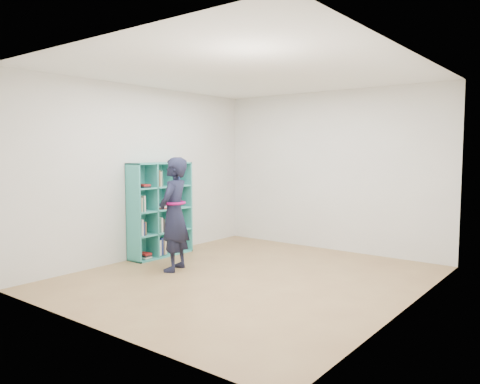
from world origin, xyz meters
The scene contains 9 objects.
floor centered at (0.00, 0.00, 0.00)m, with size 4.50×4.50×0.00m, color olive.
ceiling centered at (0.00, 0.00, 2.60)m, with size 4.50×4.50×0.00m, color white.
wall_left centered at (-2.00, 0.00, 1.30)m, with size 0.02×4.50×2.60m, color beige.
wall_right centered at (2.00, 0.00, 1.30)m, with size 0.02×4.50×2.60m, color beige.
wall_back centered at (0.00, 2.25, 1.30)m, with size 4.00×0.02×2.60m, color beige.
wall_front centered at (0.00, -2.25, 1.30)m, with size 4.00×0.02×2.60m, color beige.
bookshelf centered at (-1.86, 0.17, 0.70)m, with size 0.32×1.09×1.45m.
person centered at (-1.03, -0.31, 0.77)m, with size 0.55×0.66×1.54m.
smartphone centered at (-1.19, -0.27, 0.87)m, with size 0.06×0.09×0.14m.
Camera 1 is at (3.53, -4.72, 1.63)m, focal length 35.00 mm.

